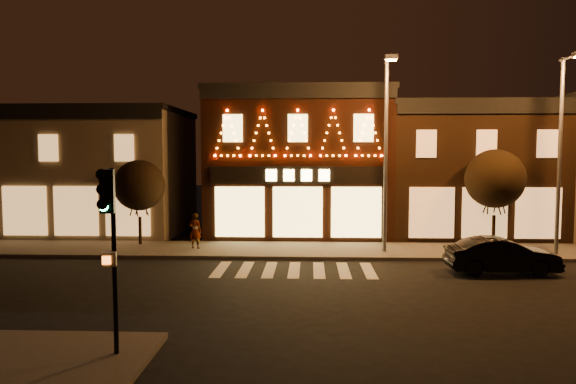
# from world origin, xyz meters

# --- Properties ---
(ground) EXTENTS (120.00, 120.00, 0.00)m
(ground) POSITION_xyz_m (0.00, 0.00, 0.00)
(ground) COLOR black
(ground) RESTS_ON ground
(sidewalk_far) EXTENTS (44.00, 4.00, 0.15)m
(sidewalk_far) POSITION_xyz_m (2.00, 8.00, 0.07)
(sidewalk_far) COLOR #47423D
(sidewalk_far) RESTS_ON ground
(building_left) EXTENTS (12.20, 8.28, 7.30)m
(building_left) POSITION_xyz_m (-13.00, 13.99, 3.66)
(building_left) COLOR #776C54
(building_left) RESTS_ON ground
(building_pulp) EXTENTS (10.20, 8.34, 8.30)m
(building_pulp) POSITION_xyz_m (0.00, 13.98, 4.16)
(building_pulp) COLOR black
(building_pulp) RESTS_ON ground
(building_right_a) EXTENTS (9.20, 8.28, 7.50)m
(building_right_a) POSITION_xyz_m (9.50, 13.99, 3.76)
(building_right_a) COLOR black
(building_right_a) RESTS_ON ground
(traffic_signal_near) EXTENTS (0.35, 0.45, 4.25)m
(traffic_signal_near) POSITION_xyz_m (-3.83, -5.57, 3.15)
(traffic_signal_near) COLOR black
(traffic_signal_near) RESTS_ON sidewalk_near
(streetlamp_mid) EXTENTS (0.56, 2.01, 8.80)m
(streetlamp_mid) POSITION_xyz_m (4.11, 7.24, 5.31)
(streetlamp_mid) COLOR #59595E
(streetlamp_mid) RESTS_ON sidewalk_far
(streetlamp_right) EXTENTS (0.57, 2.01, 8.78)m
(streetlamp_right) POSITION_xyz_m (11.77, 6.80, 5.30)
(streetlamp_right) COLOR #59595E
(streetlamp_right) RESTS_ON sidewalk_far
(tree_left) EXTENTS (2.54, 2.54, 4.24)m
(tree_left) POSITION_xyz_m (-7.91, 8.93, 3.12)
(tree_left) COLOR black
(tree_left) RESTS_ON sidewalk_far
(tree_right) EXTENTS (2.85, 2.85, 4.77)m
(tree_right) POSITION_xyz_m (9.59, 8.86, 3.49)
(tree_right) COLOR black
(tree_right) RESTS_ON sidewalk_far
(dark_sedan) EXTENTS (4.30, 1.61, 1.40)m
(dark_sedan) POSITION_xyz_m (8.18, 3.77, 0.70)
(dark_sedan) COLOR black
(dark_sedan) RESTS_ON ground
(pedestrian) EXTENTS (0.71, 0.56, 1.71)m
(pedestrian) POSITION_xyz_m (-4.88, 7.87, 1.01)
(pedestrian) COLOR gray
(pedestrian) RESTS_ON sidewalk_far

